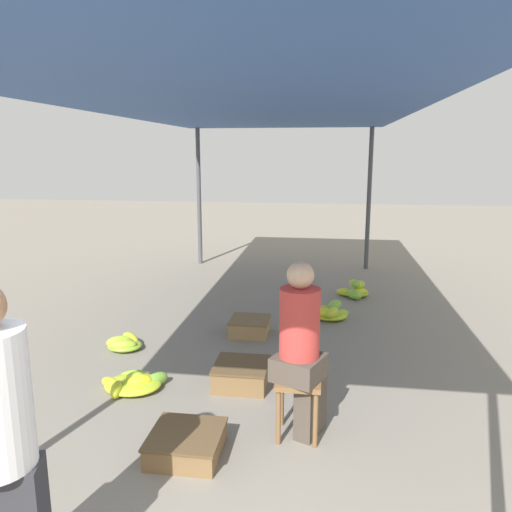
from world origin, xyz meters
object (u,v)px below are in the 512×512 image
Objects in this scene: banana_pile_left_2 at (124,344)px; crate_far at (241,374)px; vendor_seated at (302,347)px; banana_pile_right_1 at (355,291)px; stool at (298,390)px; banana_pile_right_0 at (330,313)px; crate_mid at (186,444)px; banana_pile_left_1 at (133,383)px; crate_near at (250,326)px.

crate_far is at bearing -24.81° from banana_pile_left_2.
vendor_seated is 2.64× the size of banana_pile_right_1.
banana_pile_left_2 is (-2.00, 1.44, -0.31)m from stool.
stool is at bearing -95.28° from banana_pile_right_0.
vendor_seated is at bearing 24.98° from crate_mid.
banana_pile_right_0 is at bearing 31.00° from banana_pile_left_2.
crate_near reaches higher than banana_pile_left_1.
banana_pile_left_1 is at bearing -128.90° from banana_pile_right_0.
vendor_seated reaches higher than stool.
crate_near is 1.34m from crate_far.
vendor_seated reaches higher than banana_pile_right_1.
banana_pile_left_1 is (-1.54, 0.56, -0.32)m from stool.
banana_pile_left_2 is at bearing 155.19° from crate_far.
crate_near is at bearing 88.15° from crate_mid.
vendor_seated reaches higher than banana_pile_right_0.
banana_pile_left_2 is at bearing 144.74° from vendor_seated.
banana_pile_right_1 is at bearing 68.89° from crate_far.
crate_mid is (-1.41, -4.25, -0.00)m from banana_pile_right_1.
banana_pile_left_2 is (-0.45, 0.88, 0.01)m from banana_pile_left_1.
stool is 2.24m from crate_near.
banana_pile_right_0 reaches higher than banana_pile_left_2.
stool is 1.00m from crate_far.
vendor_seated is at bearing -71.09° from crate_near.
crate_mid is (1.22, -1.80, 0.02)m from banana_pile_left_2.
stool reaches higher than banana_pile_right_1.
vendor_seated is 1.09m from crate_mid.
banana_pile_right_0 is (0.24, 2.78, -0.64)m from vendor_seated.
banana_pile_left_2 reaches higher than banana_pile_left_1.
vendor_seated is 2.98× the size of crate_near.
crate_near is (-1.33, -1.78, 0.01)m from banana_pile_right_1.
banana_pile_right_1 is at bearing 53.30° from crate_near.
banana_pile_left_1 is at bearing 129.78° from crate_mid.
stool is 0.91m from crate_mid.
banana_pile_right_0 reaches higher than crate_mid.
banana_pile_left_1 is 1.00m from crate_far.
crate_mid reaches higher than banana_pile_left_2.
crate_near is (1.30, 0.67, 0.03)m from banana_pile_left_2.
vendor_seated is at bearing -52.37° from crate_far.
stool is at bearing -99.20° from banana_pile_right_1.
banana_pile_right_0 is 3.32m from crate_mid.
crate_far is (0.21, 1.14, 0.02)m from crate_mid.
crate_mid is (-1.04, -3.15, -0.00)m from banana_pile_right_0.
banana_pile_left_1 is at bearing 160.18° from stool.
crate_mid is at bearing -154.98° from stool.
stool is 3.95m from banana_pile_right_1.
banana_pile_left_2 is 1.04× the size of crate_near.
crate_far reaches higher than crate_near.
crate_far is (-1.20, -3.11, 0.01)m from banana_pile_right_1.
crate_near reaches higher than crate_mid.
banana_pile_left_2 is 1.57m from crate_far.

